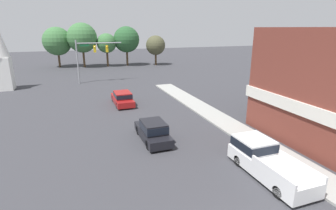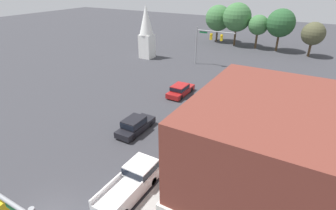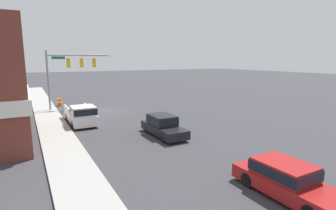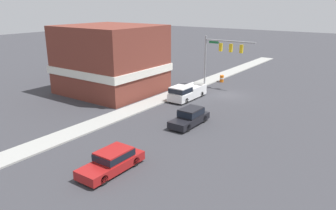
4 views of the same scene
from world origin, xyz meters
name	(u,v)px [view 1 (image 1 of 4)]	position (x,y,z in m)	size (l,w,h in m)	color
far_signal_assembly	(91,52)	(-3.84, 35.76, 4.68)	(6.82, 0.49, 6.51)	gray
car_lead	(153,131)	(-1.47, 11.47, 0.80)	(1.76, 4.66, 1.55)	black
car_second_ahead	(122,98)	(-1.85, 21.97, 0.76)	(1.85, 4.87, 1.46)	black
pickup_truck_parked	(264,159)	(3.30, 4.83, 0.88)	(2.00, 5.56, 1.79)	black
backdrop_tree_left_far	(57,41)	(-9.36, 55.35, 5.47)	(5.93, 5.93, 8.45)	#4C3823
backdrop_tree_left_mid	(82,38)	(-4.32, 53.40, 6.20)	(6.18, 6.18, 9.30)	#4C3823
backdrop_tree_center	(107,43)	(0.60, 52.85, 4.99)	(4.17, 4.17, 7.11)	#4C3823
backdrop_tree_right_mid	(126,40)	(4.97, 52.86, 5.73)	(5.65, 5.65, 8.57)	#4C3823
backdrop_tree_right_far	(156,45)	(11.27, 51.51, 4.42)	(4.34, 4.34, 6.61)	#4C3823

